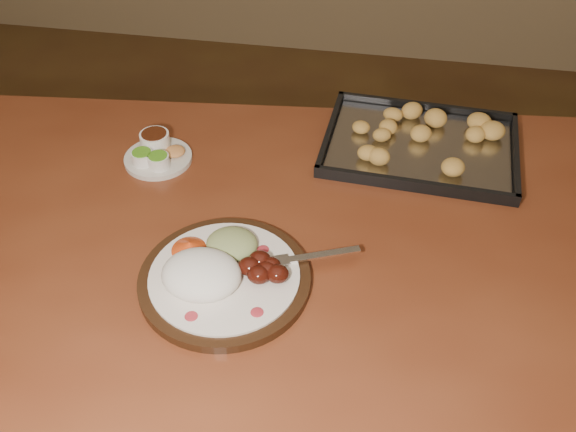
# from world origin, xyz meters

# --- Properties ---
(ground) EXTENTS (4.00, 4.00, 0.00)m
(ground) POSITION_xyz_m (0.00, 0.00, 0.00)
(ground) COLOR brown
(ground) RESTS_ON ground
(dining_table) EXTENTS (1.58, 1.05, 0.75)m
(dining_table) POSITION_xyz_m (0.15, -0.15, 0.65)
(dining_table) COLOR brown
(dining_table) RESTS_ON ground
(dinner_plate) EXTENTS (0.37, 0.30, 0.07)m
(dinner_plate) POSITION_xyz_m (0.11, -0.27, 0.77)
(dinner_plate) COLOR black
(dinner_plate) RESTS_ON dining_table
(condiment_saucer) EXTENTS (0.14, 0.14, 0.05)m
(condiment_saucer) POSITION_xyz_m (-0.11, 0.05, 0.77)
(condiment_saucer) COLOR beige
(condiment_saucer) RESTS_ON dining_table
(baking_tray) EXTENTS (0.43, 0.33, 0.04)m
(baking_tray) POSITION_xyz_m (0.44, 0.18, 0.76)
(baking_tray) COLOR black
(baking_tray) RESTS_ON dining_table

